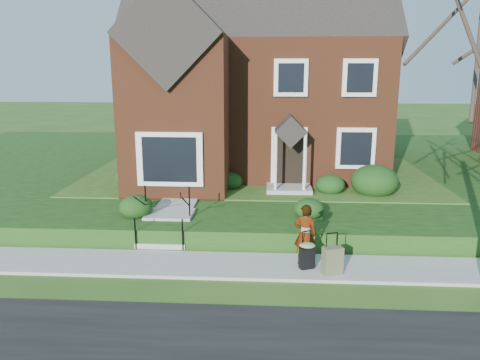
# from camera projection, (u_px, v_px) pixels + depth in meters

# --- Properties ---
(ground) EXTENTS (120.00, 120.00, 0.00)m
(ground) POSITION_uv_depth(u_px,v_px,m) (249.00, 267.00, 11.83)
(ground) COLOR #2D5119
(ground) RESTS_ON ground
(sidewalk) EXTENTS (60.00, 1.60, 0.08)m
(sidewalk) POSITION_uv_depth(u_px,v_px,m) (249.00, 266.00, 11.82)
(sidewalk) COLOR #9E9B93
(sidewalk) RESTS_ON ground
(terrace) EXTENTS (44.00, 20.00, 0.60)m
(terrace) POSITION_uv_depth(u_px,v_px,m) (343.00, 169.00, 22.12)
(terrace) COLOR #183D10
(terrace) RESTS_ON ground
(walkway) EXTENTS (1.20, 6.00, 0.06)m
(walkway) POSITION_uv_depth(u_px,v_px,m) (185.00, 192.00, 16.69)
(walkway) COLOR #9E9B93
(walkway) RESTS_ON terrace
(main_house) EXTENTS (10.40, 10.20, 9.40)m
(main_house) POSITION_uv_depth(u_px,v_px,m) (254.00, 60.00, 19.97)
(main_house) COLOR brown
(main_house) RESTS_ON terrace
(front_steps) EXTENTS (1.40, 2.02, 1.50)m
(front_steps) POSITION_uv_depth(u_px,v_px,m) (167.00, 224.00, 13.66)
(front_steps) COLOR #9E9B93
(front_steps) RESTS_ON ground
(foundation_shrubs) EXTENTS (10.15, 4.47, 1.16)m
(foundation_shrubs) POSITION_uv_depth(u_px,v_px,m) (262.00, 181.00, 16.33)
(foundation_shrubs) COLOR black
(foundation_shrubs) RESTS_ON terrace
(woman) EXTENTS (0.63, 0.47, 1.57)m
(woman) POSITION_uv_depth(u_px,v_px,m) (305.00, 235.00, 11.68)
(woman) COLOR #999999
(woman) RESTS_ON sidewalk
(suitcase_black) EXTENTS (0.49, 0.45, 0.96)m
(suitcase_black) POSITION_uv_depth(u_px,v_px,m) (307.00, 254.00, 11.51)
(suitcase_black) COLOR black
(suitcase_black) RESTS_ON sidewalk
(suitcase_olive) EXTENTS (0.53, 0.39, 1.01)m
(suitcase_olive) POSITION_uv_depth(u_px,v_px,m) (332.00, 260.00, 11.22)
(suitcase_olive) COLOR brown
(suitcase_olive) RESTS_ON sidewalk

